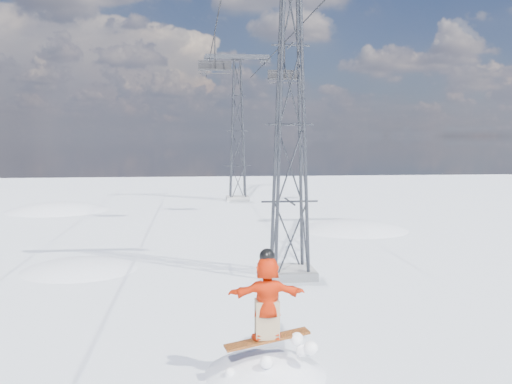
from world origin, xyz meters
TOP-DOWN VIEW (x-y plane):
  - ground at (0.00, 0.00)m, footprint 120.00×120.00m
  - snow_terrain at (-4.77, 21.24)m, footprint 39.00×37.00m
  - lift_tower_near at (0.80, 8.00)m, footprint 5.20×1.80m
  - lift_tower_far at (0.80, 33.00)m, footprint 5.20×1.80m
  - haul_cables at (0.80, 19.50)m, footprint 4.46×51.00m
  - lift_chair_mid at (3.00, 23.34)m, footprint 2.05×0.59m
  - lift_chair_far at (-1.40, 20.45)m, footprint 1.87×0.54m

SIDE VIEW (x-z plane):
  - snow_terrain at x=-4.77m, z-range -20.59..1.41m
  - ground at x=0.00m, z-range 0.00..0.00m
  - lift_tower_near at x=0.80m, z-range -0.24..11.18m
  - lift_tower_far at x=0.80m, z-range -0.24..11.18m
  - lift_chair_mid at x=3.00m, z-range 7.55..10.09m
  - lift_chair_far at x=-1.40m, z-range 7.83..10.15m
  - haul_cables at x=0.80m, z-range 10.82..10.88m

